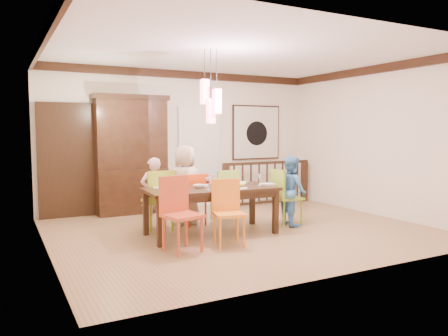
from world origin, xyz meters
name	(u,v)px	position (x,y,z in m)	size (l,w,h in m)	color
floor	(241,230)	(0.00, 0.00, 0.00)	(6.00, 6.00, 0.00)	olive
ceiling	(242,52)	(0.00, 0.00, 2.90)	(6.00, 6.00, 0.00)	white
wall_back	(184,140)	(0.00, 2.50, 1.45)	(6.00, 6.00, 0.00)	silver
wall_left	(44,146)	(-3.00, 0.00, 1.45)	(5.00, 5.00, 0.00)	silver
wall_right	(375,141)	(3.00, 0.00, 1.45)	(5.00, 5.00, 0.00)	silver
crown_molding	(242,58)	(0.00, 0.00, 2.82)	(6.00, 5.00, 0.16)	black
panel_door	(67,162)	(-2.40, 2.45, 1.05)	(1.04, 0.07, 2.24)	black
white_doorway	(199,158)	(0.35, 2.46, 1.05)	(0.97, 0.05, 2.22)	silver
painting	(256,133)	(1.80, 2.46, 1.60)	(1.25, 0.06, 1.25)	black
pendant_cluster	(211,101)	(-0.58, -0.04, 2.11)	(0.27, 0.21, 1.14)	#E84560
dining_table	(211,193)	(-0.58, -0.04, 0.66)	(2.11, 1.04, 0.75)	black
chair_far_left	(158,196)	(-1.23, 0.64, 0.58)	(0.46, 0.46, 1.01)	#97B426
chair_far_mid	(193,196)	(-0.56, 0.73, 0.52)	(0.44, 0.44, 0.91)	#CC3E0B
chair_far_right	(224,192)	(0.07, 0.76, 0.54)	(0.44, 0.44, 0.95)	#8CB63B
chair_near_left	(182,209)	(-1.35, -0.75, 0.59)	(0.55, 0.55, 1.03)	#C34827
chair_near_mid	(229,208)	(-0.64, -0.75, 0.54)	(0.51, 0.51, 0.94)	orange
chair_end_right	(287,193)	(0.93, 0.00, 0.56)	(0.47, 0.47, 0.98)	#7DA32A
china_hutch	(131,154)	(-1.20, 2.30, 1.18)	(1.48, 0.46, 2.34)	black
balustrade	(267,182)	(1.78, 1.95, 0.50)	(2.21, 0.12, 0.96)	black
person_far_left	(154,193)	(-1.23, 0.84, 0.60)	(0.44, 0.29, 1.20)	#FEC1D2
person_far_mid	(185,185)	(-0.65, 0.85, 0.70)	(0.68, 0.44, 1.39)	beige
person_end_right	(291,191)	(0.97, -0.06, 0.61)	(0.59, 0.46, 1.21)	#4585C2
serving_bowl	(235,185)	(-0.23, -0.21, 0.79)	(0.30, 0.30, 0.07)	yellow
small_bowl	(199,186)	(-0.75, 0.03, 0.78)	(0.17, 0.17, 0.05)	white
cup_left	(182,188)	(-1.13, -0.18, 0.79)	(0.11, 0.11, 0.09)	silver
cup_right	(236,181)	(-0.01, 0.17, 0.80)	(0.10, 0.10, 0.09)	silver
plate_far_left	(161,188)	(-1.29, 0.28, 0.76)	(0.26, 0.26, 0.01)	white
plate_far_mid	(201,185)	(-0.63, 0.25, 0.76)	(0.26, 0.26, 0.01)	white
plate_far_right	(240,182)	(0.14, 0.31, 0.76)	(0.26, 0.26, 0.01)	white
plate_near_left	(176,193)	(-1.30, -0.35, 0.76)	(0.26, 0.26, 0.01)	white
plate_near_mid	(239,188)	(-0.24, -0.34, 0.76)	(0.26, 0.26, 0.01)	white
plate_end_right	(268,184)	(0.45, -0.10, 0.76)	(0.26, 0.26, 0.01)	white
wine_glass_a	(179,183)	(-1.07, 0.09, 0.84)	(0.08, 0.08, 0.19)	#590C19
wine_glass_b	(213,180)	(-0.46, 0.14, 0.84)	(0.08, 0.08, 0.19)	silver
wine_glass_c	(208,184)	(-0.73, -0.26, 0.84)	(0.08, 0.08, 0.19)	#590C19
wine_glass_d	(260,180)	(0.24, -0.18, 0.84)	(0.08, 0.08, 0.19)	silver
napkin	(219,190)	(-0.62, -0.39, 0.76)	(0.18, 0.14, 0.01)	#D83359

